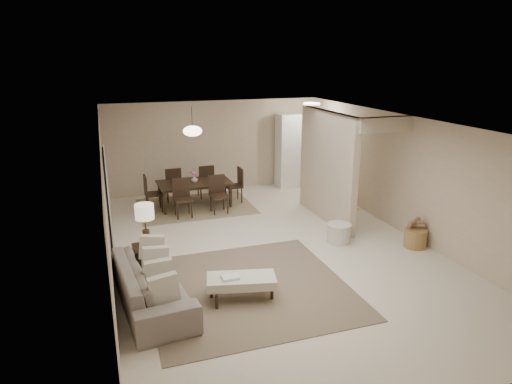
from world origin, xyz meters
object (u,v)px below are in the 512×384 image
object	(u,v)px
wicker_basket	(415,238)
dining_table	(195,194)
sofa	(152,284)
pantry_cabinet	(297,150)
round_pouf	(339,233)
side_table	(148,260)
ottoman_bench	(241,281)

from	to	relation	value
wicker_basket	dining_table	xyz separation A→B (m)	(-3.64, 3.92, 0.13)
sofa	pantry_cabinet	bearing A→B (deg)	-46.64
dining_table	sofa	bearing A→B (deg)	-110.70
round_pouf	side_table	bearing A→B (deg)	-177.39
ottoman_bench	dining_table	world-z (taller)	dining_table
wicker_basket	dining_table	world-z (taller)	dining_table
sofa	ottoman_bench	size ratio (longest dim) A/B	2.01
ottoman_bench	side_table	bearing A→B (deg)	146.32
pantry_cabinet	dining_table	world-z (taller)	pantry_cabinet
side_table	wicker_basket	distance (m)	5.18
pantry_cabinet	dining_table	size ratio (longest dim) A/B	1.16
side_table	round_pouf	xyz separation A→B (m)	(3.83, 0.17, -0.06)
sofa	side_table	distance (m)	1.07
side_table	sofa	bearing A→B (deg)	-92.68
ottoman_bench	side_table	world-z (taller)	side_table
sofa	dining_table	xyz separation A→B (m)	(1.56, 4.46, -0.02)
side_table	wicker_basket	world-z (taller)	side_table
side_table	round_pouf	size ratio (longest dim) A/B	1.03
ottoman_bench	wicker_basket	world-z (taller)	ottoman_bench
pantry_cabinet	wicker_basket	size ratio (longest dim) A/B	4.82
sofa	side_table	xyz separation A→B (m)	(0.05, 1.07, -0.08)
side_table	dining_table	xyz separation A→B (m)	(1.51, 3.39, 0.06)
sofa	wicker_basket	bearing A→B (deg)	-89.61
ottoman_bench	wicker_basket	bearing A→B (deg)	25.39
round_pouf	dining_table	distance (m)	3.96
ottoman_bench	round_pouf	xyz separation A→B (m)	(2.55, 1.54, -0.11)
dining_table	wicker_basket	bearing A→B (deg)	-48.51
wicker_basket	dining_table	distance (m)	5.35
dining_table	side_table	bearing A→B (deg)	-115.45
side_table	dining_table	bearing A→B (deg)	65.91
ottoman_bench	sofa	bearing A→B (deg)	-179.49
side_table	wicker_basket	bearing A→B (deg)	-5.91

